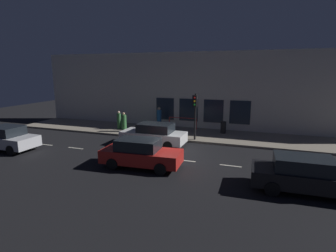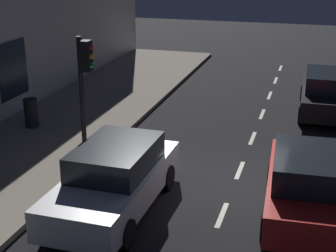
{
  "view_description": "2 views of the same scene",
  "coord_description": "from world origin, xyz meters",
  "px_view_note": "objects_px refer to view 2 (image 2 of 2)",
  "views": [
    {
      "loc": [
        -14.37,
        -4.92,
        5.21
      ],
      "look_at": [
        1.71,
        0.7,
        1.63
      ],
      "focal_mm": 28.34,
      "sensor_mm": 36.0,
      "label": 1
    },
    {
      "loc": [
        -1.79,
        11.94,
        5.87
      ],
      "look_at": [
        1.59,
        0.61,
        1.68
      ],
      "focal_mm": 54.68,
      "sensor_mm": 36.0,
      "label": 2
    }
  ],
  "objects_px": {
    "traffic_light": "(85,75)",
    "parked_car_3": "(115,178)",
    "parked_car_0": "(328,93)",
    "trash_bin": "(31,113)",
    "parked_car_1": "(307,184)"
  },
  "relations": [
    {
      "from": "parked_car_0",
      "to": "trash_bin",
      "type": "bearing_deg",
      "value": -154.28
    },
    {
      "from": "parked_car_0",
      "to": "parked_car_1",
      "type": "xyz_separation_m",
      "value": [
        0.42,
        8.05,
        -0.0
      ]
    },
    {
      "from": "parked_car_1",
      "to": "parked_car_3",
      "type": "height_order",
      "value": "same"
    },
    {
      "from": "parked_car_3",
      "to": "trash_bin",
      "type": "relative_size",
      "value": 4.73
    },
    {
      "from": "parked_car_0",
      "to": "parked_car_3",
      "type": "xyz_separation_m",
      "value": [
        4.7,
        9.01,
        -0.0
      ]
    },
    {
      "from": "parked_car_0",
      "to": "trash_bin",
      "type": "xyz_separation_m",
      "value": [
        9.41,
        4.8,
        -0.16
      ]
    },
    {
      "from": "trash_bin",
      "to": "parked_car_3",
      "type": "bearing_deg",
      "value": 138.2
    },
    {
      "from": "parked_car_3",
      "to": "trash_bin",
      "type": "distance_m",
      "value": 6.32
    },
    {
      "from": "parked_car_1",
      "to": "trash_bin",
      "type": "height_order",
      "value": "parked_car_1"
    },
    {
      "from": "traffic_light",
      "to": "parked_car_3",
      "type": "relative_size",
      "value": 0.75
    },
    {
      "from": "traffic_light",
      "to": "parked_car_0",
      "type": "xyz_separation_m",
      "value": [
        -6.53,
        -6.53,
        -1.74
      ]
    },
    {
      "from": "parked_car_0",
      "to": "trash_bin",
      "type": "relative_size",
      "value": 4.81
    },
    {
      "from": "parked_car_1",
      "to": "trash_bin",
      "type": "xyz_separation_m",
      "value": [
        8.98,
        -3.25,
        -0.16
      ]
    },
    {
      "from": "parked_car_0",
      "to": "parked_car_1",
      "type": "height_order",
      "value": "same"
    },
    {
      "from": "trash_bin",
      "to": "parked_car_0",
      "type": "bearing_deg",
      "value": -152.96
    }
  ]
}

